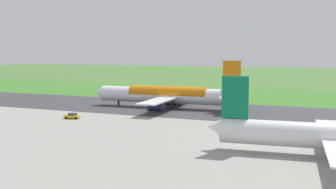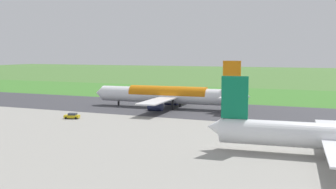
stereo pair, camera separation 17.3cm
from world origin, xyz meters
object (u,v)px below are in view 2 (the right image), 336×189
object	(u,v)px
no_stopping_sign	(144,88)
traffic_cone_orange	(129,91)
airliner_main	(169,95)
service_car_followme	(72,116)

from	to	relation	value
no_stopping_sign	traffic_cone_orange	xyz separation A→B (m)	(7.63, 1.17, -1.38)
traffic_cone_orange	airliner_main	bearing A→B (deg)	130.84
service_car_followme	traffic_cone_orange	bearing A→B (deg)	-72.69
airliner_main	no_stopping_sign	size ratio (longest dim) A/B	19.33
airliner_main	no_stopping_sign	bearing A→B (deg)	-55.61
service_car_followme	traffic_cone_orange	distance (m)	81.14
service_car_followme	no_stopping_sign	bearing A→B (deg)	-78.14
service_car_followme	no_stopping_sign	world-z (taller)	no_stopping_sign
service_car_followme	no_stopping_sign	size ratio (longest dim) A/B	1.62
airliner_main	service_car_followme	xyz separation A→B (m)	(16.33, 30.64, -3.51)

